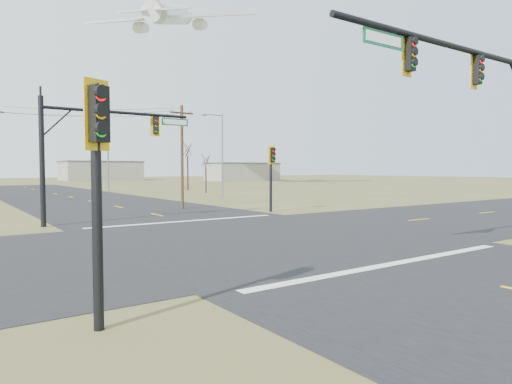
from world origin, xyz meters
TOP-DOWN VIEW (x-y plane):
  - ground at (0.00, 0.00)m, footprint 320.00×320.00m
  - road_ew at (0.00, 0.00)m, footprint 160.00×14.00m
  - road_ns at (0.00, 0.00)m, footprint 14.00×160.00m
  - stop_bar_near at (0.00, -7.50)m, footprint 12.00×0.40m
  - stop_bar_far at (0.00, 7.50)m, footprint 12.00×0.40m
  - mast_arm_near at (4.84, -7.77)m, footprint 11.63×0.46m
  - mast_arm_far at (-4.52, 9.69)m, footprint 8.84×0.57m
  - pedestal_signal_ne at (7.82, 9.44)m, footprint 0.66×0.58m
  - pedestal_signal_sw at (-9.68, -8.24)m, footprint 0.67×0.59m
  - utility_pole_near at (3.58, 15.46)m, footprint 1.98×0.24m
  - streetlight_a at (12.40, 24.44)m, footprint 2.48×0.25m
  - streetlight_b at (7.22, 46.74)m, footprint 3.18×0.37m
  - bare_tree_c at (16.63, 35.34)m, footprint 2.37×2.37m
  - bare_tree_d at (18.49, 44.29)m, footprint 3.45×3.45m
  - warehouse_mid at (25.00, 110.00)m, footprint 20.00×12.00m
  - warehouse_right at (55.00, 85.00)m, footprint 18.00×10.00m
  - jet_airliner at (23.91, 61.84)m, footprint 30.43×30.44m

SIDE VIEW (x-z plane):
  - ground at x=0.00m, z-range 0.00..0.00m
  - road_ew at x=0.00m, z-range 0.00..0.02m
  - road_ns at x=0.00m, z-range 0.00..0.02m
  - stop_bar_near at x=0.00m, z-range 0.03..0.03m
  - stop_bar_far at x=0.00m, z-range 0.03..0.03m
  - warehouse_right at x=55.00m, z-range 0.00..4.50m
  - warehouse_mid at x=25.00m, z-range 0.00..5.00m
  - pedestal_signal_ne at x=7.82m, z-range 1.05..5.91m
  - pedestal_signal_sw at x=-9.68m, z-range 1.05..5.91m
  - utility_pole_near at x=3.58m, z-range 0.21..8.29m
  - bare_tree_c at x=16.63m, z-range 1.57..7.07m
  - streetlight_a at x=12.40m, z-range 0.55..9.48m
  - mast_arm_far at x=-4.52m, z-range 1.57..8.63m
  - mast_arm_near at x=4.84m, z-range 1.79..9.81m
  - bare_tree_d at x=18.49m, z-range 2.32..9.92m
  - streetlight_b at x=7.22m, z-range 0.71..12.12m
  - jet_airliner at x=23.91m, z-range 24.09..38.93m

